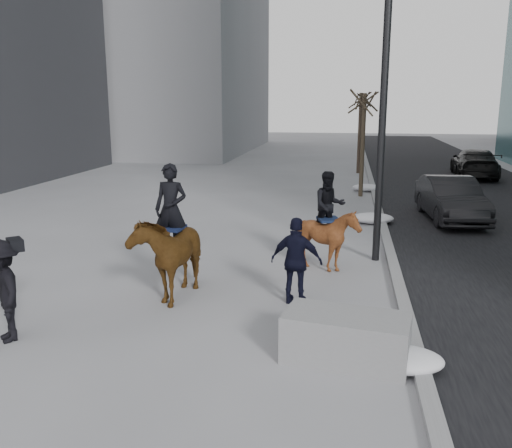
% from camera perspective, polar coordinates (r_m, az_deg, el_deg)
% --- Properties ---
extents(ground, '(120.00, 120.00, 0.00)m').
position_cam_1_polar(ground, '(10.42, -1.12, -9.53)').
color(ground, gray).
rests_on(ground, ground).
extents(road, '(8.00, 90.00, 0.01)m').
position_cam_1_polar(road, '(20.54, 24.06, 0.60)').
color(road, black).
rests_on(road, ground).
extents(curb, '(0.25, 90.00, 0.12)m').
position_cam_1_polar(curb, '(19.89, 12.86, 1.21)').
color(curb, gray).
rests_on(curb, ground).
extents(planter, '(2.04, 1.27, 0.76)m').
position_cam_1_polar(planter, '(8.69, 9.45, -11.73)').
color(planter, gray).
rests_on(planter, ground).
extents(car_near, '(1.92, 4.53, 1.45)m').
position_cam_1_polar(car_near, '(19.43, 19.84, 2.49)').
color(car_near, black).
rests_on(car_near, ground).
extents(car_far, '(2.55, 5.33, 1.50)m').
position_cam_1_polar(car_far, '(30.96, 22.02, 5.97)').
color(car_far, black).
rests_on(car_far, ground).
extents(tree_near, '(1.20, 1.20, 4.74)m').
position_cam_1_polar(tree_near, '(23.19, 11.18, 8.68)').
color(tree_near, '#372920').
rests_on(tree_near, ground).
extents(tree_far, '(1.20, 1.20, 4.87)m').
position_cam_1_polar(tree_far, '(30.82, 10.86, 9.79)').
color(tree_far, '#34251E').
rests_on(tree_far, ground).
extents(mounted_left, '(1.13, 2.18, 2.73)m').
position_cam_1_polar(mounted_left, '(11.28, -9.02, -2.48)').
color(mounted_left, '#45280D').
rests_on(mounted_left, ground).
extents(mounted_right, '(1.59, 1.70, 2.36)m').
position_cam_1_polar(mounted_right, '(12.93, 7.59, -0.78)').
color(mounted_right, '#4B220F').
rests_on(mounted_right, ground).
extents(feeder, '(1.07, 0.91, 1.75)m').
position_cam_1_polar(feeder, '(10.74, 4.29, -3.91)').
color(feeder, black).
rests_on(feeder, ground).
extents(camera_crew, '(1.26, 1.26, 1.75)m').
position_cam_1_polar(camera_crew, '(10.01, -25.12, -6.35)').
color(camera_crew, black).
rests_on(camera_crew, ground).
extents(lamppost, '(0.25, 0.91, 9.09)m').
position_cam_1_polar(lamppost, '(13.70, 13.49, 16.81)').
color(lamppost, black).
rests_on(lamppost, ground).
extents(snow_piles, '(1.37, 17.52, 0.35)m').
position_cam_1_polar(snow_piles, '(17.13, 12.35, -0.26)').
color(snow_piles, silver).
rests_on(snow_piles, ground).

